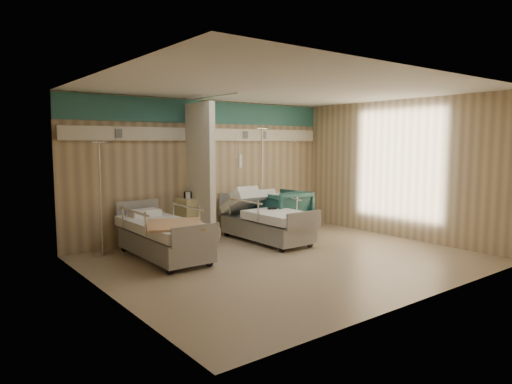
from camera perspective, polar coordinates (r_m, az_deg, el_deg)
ground at (r=7.71m, az=3.89°, el=-8.38°), size 6.00×5.00×0.00m
room_walls at (r=7.63m, az=2.56°, el=5.62°), size 6.04×5.04×2.82m
bed_right at (r=8.99m, az=1.30°, el=-4.20°), size 1.00×2.16×0.63m
bed_left at (r=7.83m, az=-11.43°, el=-5.90°), size 1.00×2.16×0.63m
bedside_cabinet at (r=9.07m, az=-7.98°, el=-3.46°), size 0.50×0.48×0.85m
visitor_armchair at (r=9.70m, az=3.12°, el=-2.52°), size 1.05×1.08×0.93m
waffle_blanket at (r=9.62m, az=3.04°, el=0.43°), size 0.76×0.70×0.08m
iv_stand_right at (r=9.87m, az=0.72°, el=-2.39°), size 0.40×0.40×2.25m
iv_stand_left at (r=8.29m, az=-18.69°, el=-4.82°), size 0.35×0.35×1.96m
call_remote at (r=8.97m, az=2.03°, el=-2.06°), size 0.19×0.13×0.04m
tan_blanket at (r=7.35m, az=-10.08°, el=-4.02°), size 1.21×1.31×0.04m
toiletry_bag at (r=9.08m, az=-8.17°, el=-0.32°), size 0.28×0.24×0.13m
white_cup at (r=8.91m, az=-8.49°, el=-0.43°), size 0.11×0.11×0.14m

